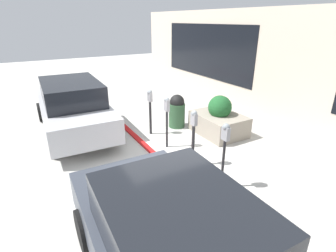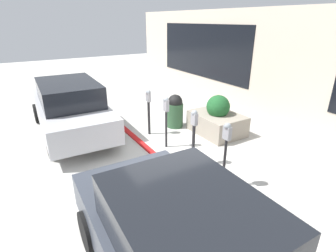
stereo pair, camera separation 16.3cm
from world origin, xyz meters
name	(u,v)px [view 1 (the left image)]	position (x,y,z in m)	size (l,w,h in m)	color
ground_plane	(163,159)	(0.00, 0.00, 0.00)	(40.00, 40.00, 0.00)	beige
curb_strip	(160,159)	(0.00, 0.08, 0.02)	(19.00, 0.16, 0.04)	red
building_facade	(293,70)	(0.00, -4.47, 1.82)	(19.00, 0.17, 3.62)	beige
parking_meter_nearest	(225,142)	(-1.61, -0.50, 1.03)	(0.17, 0.14, 1.43)	#232326
parking_meter_second	(194,131)	(-0.57, -0.49, 0.89)	(0.16, 0.14, 1.38)	#232326
parking_meter_middle	(167,113)	(0.57, -0.43, 0.97)	(0.16, 0.13, 1.41)	#232326
parking_meter_fourth	(150,105)	(1.59, -0.44, 0.92)	(0.18, 0.15, 1.37)	#232326
planter_box	(219,120)	(0.60, -2.25, 0.43)	(1.54, 1.19, 1.19)	gray
parked_car_front	(174,242)	(-3.02, 1.49, 0.76)	(3.86, 1.85, 1.46)	#383D47
parked_car_middle	(72,106)	(2.95, 1.52, 0.82)	(4.67, 1.91, 1.60)	#B7B7BC
trash_bin	(177,111)	(1.70, -1.43, 0.53)	(0.51, 0.51, 1.07)	#2D5133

